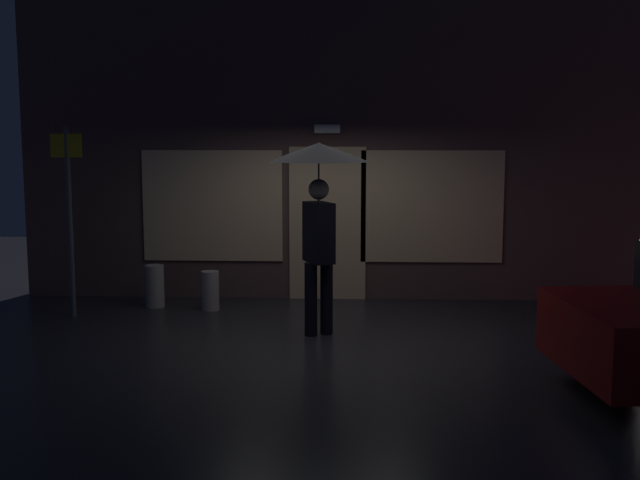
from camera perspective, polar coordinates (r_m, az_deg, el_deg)
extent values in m
plane|color=#26262B|center=(9.22, 0.07, -7.09)|extent=(18.00, 18.00, 0.00)
cube|color=brown|center=(11.27, 0.59, 7.29)|extent=(8.88, 0.30, 4.56)
cube|color=#F9D199|center=(11.17, 0.55, 1.21)|extent=(1.10, 0.04, 2.20)
cube|color=#F9D199|center=(11.32, -7.90, 2.50)|extent=(2.02, 0.04, 1.60)
cube|color=#F9D199|center=(11.19, 8.21, 2.44)|extent=(2.02, 0.04, 1.60)
cube|color=white|center=(11.02, 0.55, 8.16)|extent=(0.36, 0.16, 0.12)
cylinder|color=black|center=(9.16, -0.68, -4.37)|extent=(0.15, 0.15, 0.87)
cylinder|color=black|center=(9.23, 0.48, -4.28)|extent=(0.15, 0.15, 0.87)
cube|color=black|center=(9.07, -0.09, 0.56)|extent=(0.41, 0.52, 0.71)
cube|color=silver|center=(9.01, 0.64, 0.52)|extent=(0.08, 0.14, 0.56)
cube|color=navy|center=(9.01, 0.64, 0.39)|extent=(0.04, 0.06, 0.45)
sphere|color=tan|center=(9.02, -0.10, 3.74)|extent=(0.24, 0.24, 0.24)
cylinder|color=slate|center=(9.02, -0.10, 3.96)|extent=(0.02, 0.02, 1.01)
cone|color=black|center=(9.00, -0.10, 6.46)|extent=(1.18, 1.18, 0.22)
cylinder|color=black|center=(8.21, 19.93, -7.06)|extent=(0.66, 0.29, 0.64)
cylinder|color=#595B60|center=(10.53, -17.90, 1.23)|extent=(0.07, 0.07, 2.48)
cube|color=gold|center=(10.45, -18.15, 6.61)|extent=(0.40, 0.02, 0.30)
cylinder|color=#B2A899|center=(10.65, -8.07, -3.70)|extent=(0.24, 0.24, 0.53)
cylinder|color=#B2A899|center=(10.97, -12.05, -3.33)|extent=(0.26, 0.26, 0.59)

